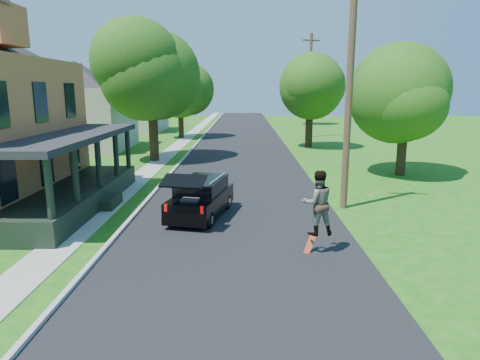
{
  "coord_description": "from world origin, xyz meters",
  "views": [
    {
      "loc": [
        0.29,
        -11.52,
        4.91
      ],
      "look_at": [
        0.15,
        3.0,
        1.83
      ],
      "focal_mm": 32.0,
      "sensor_mm": 36.0,
      "label": 1
    }
  ],
  "objects_px": {
    "black_suv": "(201,198)",
    "skateboarder": "(318,203)",
    "utility_pole_near": "(350,85)",
    "tree_right_near": "(406,90)"
  },
  "relations": [
    {
      "from": "black_suv",
      "to": "utility_pole_near",
      "type": "bearing_deg",
      "value": 24.9
    },
    {
      "from": "black_suv",
      "to": "utility_pole_near",
      "type": "relative_size",
      "value": 0.46
    },
    {
      "from": "black_suv",
      "to": "skateboarder",
      "type": "relative_size",
      "value": 2.29
    },
    {
      "from": "black_suv",
      "to": "tree_right_near",
      "type": "height_order",
      "value": "tree_right_near"
    },
    {
      "from": "black_suv",
      "to": "utility_pole_near",
      "type": "distance_m",
      "value": 7.43
    },
    {
      "from": "black_suv",
      "to": "skateboarder",
      "type": "distance_m",
      "value": 5.47
    },
    {
      "from": "skateboarder",
      "to": "utility_pole_near",
      "type": "relative_size",
      "value": 0.2
    },
    {
      "from": "tree_right_near",
      "to": "utility_pole_near",
      "type": "relative_size",
      "value": 0.79
    },
    {
      "from": "skateboarder",
      "to": "black_suv",
      "type": "bearing_deg",
      "value": -52.96
    },
    {
      "from": "skateboarder",
      "to": "utility_pole_near",
      "type": "distance_m",
      "value": 6.5
    }
  ]
}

